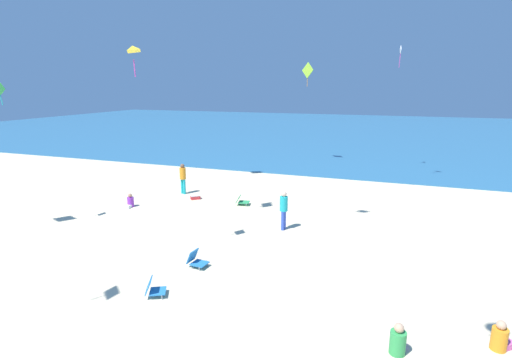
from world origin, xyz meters
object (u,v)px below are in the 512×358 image
Objects in this scene: person_5 at (284,208)px; person_6 at (398,341)px; beach_chair_near_camera at (242,201)px; beach_chair_far_left at (196,260)px; kite_green at (0,90)px; cooler_box at (195,197)px; beach_chair_mid_beach at (153,288)px; kite_lime at (308,71)px; person_0 at (130,202)px; kite_white at (400,51)px; person_4 at (183,177)px; kite_yellow at (133,49)px; person_3 at (500,339)px.

person_5 reaches higher than person_6.
beach_chair_far_left reaches higher than beach_chair_near_camera.
cooler_box is at bearing 55.19° from kite_green.
beach_chair_mid_beach is at bearing -17.32° from kite_green.
kite_green is at bearing -177.07° from beach_chair_far_left.
beach_chair_mid_beach is at bearing -88.91° from kite_lime.
person_0 is at bearing 64.31° from person_6.
beach_chair_far_left is 1.00× the size of person_0.
kite_white is at bearing 48.50° from cooler_box.
beach_chair_near_camera is at bearing 105.67° from beach_chair_far_left.
beach_chair_mid_beach is 11.39m from person_4.
kite_yellow reaches higher than beach_chair_near_camera.
kite_green is (-8.78, 0.50, 5.67)m from beach_chair_far_left.
person_5 is 2.19× the size of person_6.
cooler_box is 0.36× the size of kite_lime.
beach_chair_near_camera is 9.41m from beach_chair_mid_beach.
person_4 is (-1.16, 0.74, 0.90)m from cooler_box.
person_0 is at bearing -135.43° from cooler_box.
kite_green is at bearing 175.10° from kite_yellow.
person_6 is at bearing -62.38° from beach_chair_near_camera.
beach_chair_far_left is at bearing 55.50° from beach_chair_mid_beach.
person_4 is at bearing 51.91° from person_6.
kite_green is 0.62× the size of kite_white.
cooler_box is 15.56m from person_3.
beach_chair_mid_beach is at bearing -106.62° from kite_white.
kite_lime is at bearing 66.99° from kite_green.
person_4 reaches higher than person_3.
kite_yellow is (-0.74, -7.29, 6.99)m from beach_chair_near_camera.
person_5 reaches higher than beach_chair_mid_beach.
beach_chair_far_left is at bearing -107.10° from person_5.
person_4 is at bearing 128.83° from beach_chair_far_left.
person_6 is at bearing -13.83° from beach_chair_far_left.
beach_chair_far_left is 0.40× the size of person_4.
person_3 is at bearing -3.08° from beach_chair_far_left.
beach_chair_far_left is at bearing 2.64° from kite_yellow.
kite_green is at bearing -154.25° from person_5.
person_4 is 7.89m from person_5.
kite_yellow reaches higher than beach_chair_far_left.
person_3 is 0.52× the size of kite_white.
beach_chair_mid_beach is 7.46m from kite_yellow.
kite_lime is (4.51, 11.51, 6.19)m from person_4.
kite_yellow is (4.53, -5.02, 6.95)m from person_0.
person_0 is (-6.21, 7.09, 0.01)m from beach_chair_mid_beach.
cooler_box is at bearing -105.29° from kite_lime.
kite_green reaches higher than person_3.
kite_green is at bearing 176.79° from person_4.
person_3 reaches higher than cooler_box.
kite_lime reaches higher than person_0.
beach_chair_far_left is 0.93× the size of person_3.
person_0 is at bearing 118.98° from person_3.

